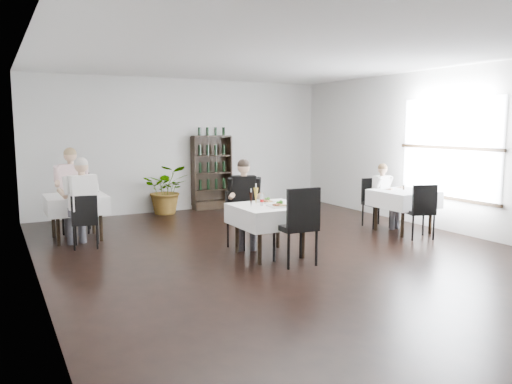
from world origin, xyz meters
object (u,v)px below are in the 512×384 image
at_px(main_table, 270,215).
at_px(potted_tree, 167,189).
at_px(diner_main, 244,196).
at_px(wine_shelf, 212,173).

distance_m(main_table, potted_tree, 4.19).
bearing_deg(diner_main, potted_tree, 92.60).
bearing_deg(wine_shelf, diner_main, -105.09).
xyz_separation_m(wine_shelf, diner_main, (-0.98, -3.64, -0.02)).
relative_size(main_table, potted_tree, 0.94).
bearing_deg(wine_shelf, main_table, -101.78).
height_order(wine_shelf, potted_tree, wine_shelf).
xyz_separation_m(wine_shelf, main_table, (-0.90, -4.31, -0.23)).
relative_size(wine_shelf, potted_tree, 1.60).
relative_size(wine_shelf, main_table, 1.70).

